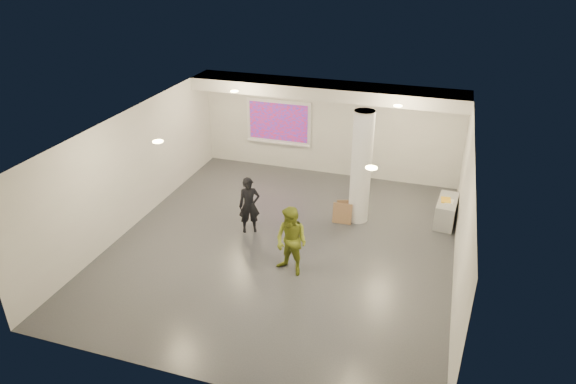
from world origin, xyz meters
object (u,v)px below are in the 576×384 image
(credenza, at_px, (446,211))
(woman, at_px, (249,205))
(projection_screen, at_px, (279,122))
(column, at_px, (361,168))
(man, at_px, (291,241))

(credenza, height_order, woman, woman)
(projection_screen, bearing_deg, column, -40.56)
(woman, bearing_deg, column, 1.52)
(woman, bearing_deg, man, -70.44)
(column, xyz_separation_m, credenza, (2.22, 0.53, -1.17))
(column, xyz_separation_m, man, (-0.97, -2.83, -0.69))
(credenza, bearing_deg, projection_screen, 163.14)
(projection_screen, relative_size, credenza, 1.85)
(woman, relative_size, man, 0.91)
(projection_screen, bearing_deg, credenza, -21.72)
(column, height_order, credenza, column)
(column, relative_size, man, 1.86)
(column, bearing_deg, credenza, 13.53)
(projection_screen, xyz_separation_m, credenza, (5.32, -2.12, -1.20))
(column, distance_m, projection_screen, 4.08)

